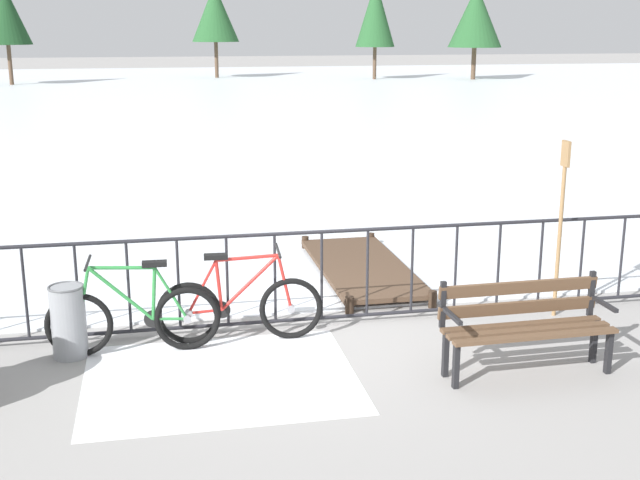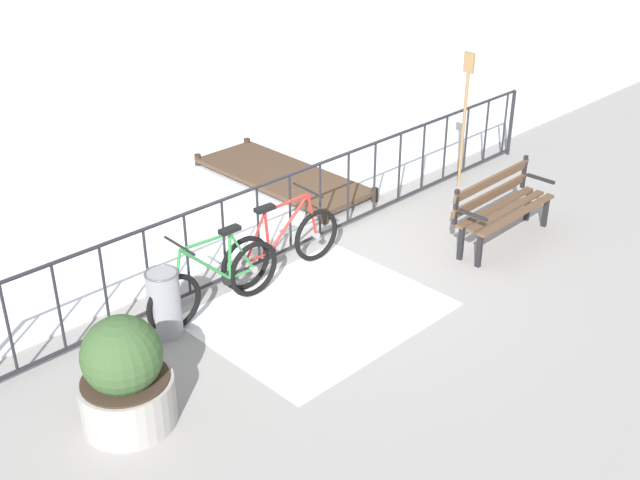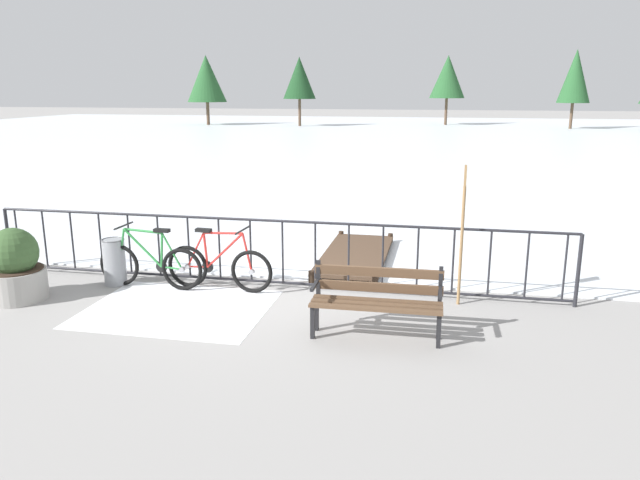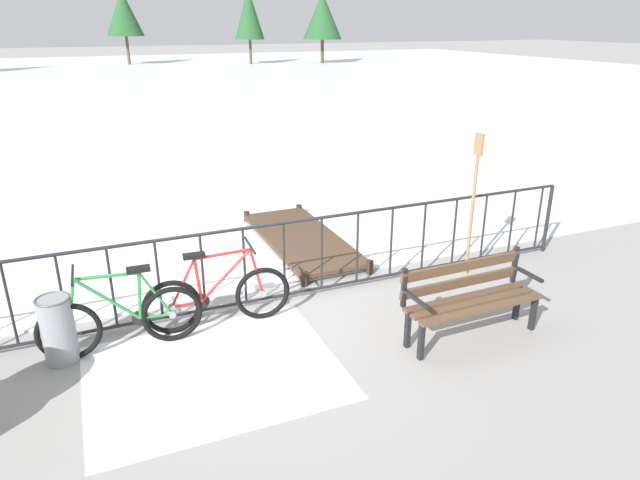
{
  "view_description": "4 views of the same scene",
  "coord_description": "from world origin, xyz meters",
  "px_view_note": "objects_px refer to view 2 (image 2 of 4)",
  "views": [
    {
      "loc": [
        -1.44,
        -8.29,
        3.18
      ],
      "look_at": [
        0.28,
        0.23,
        0.9
      ],
      "focal_mm": 46.11,
      "sensor_mm": 36.0,
      "label": 1
    },
    {
      "loc": [
        -6.08,
        -6.41,
        4.71
      ],
      "look_at": [
        -0.46,
        -0.72,
        0.53
      ],
      "focal_mm": 44.71,
      "sensor_mm": 36.0,
      "label": 2
    },
    {
      "loc": [
        2.6,
        -8.62,
        2.99
      ],
      "look_at": [
        0.89,
        -0.28,
        0.86
      ],
      "focal_mm": 34.11,
      "sensor_mm": 36.0,
      "label": 3
    },
    {
      "loc": [
        -1.85,
        -6.1,
        3.34
      ],
      "look_at": [
        0.88,
        0.33,
        0.61
      ],
      "focal_mm": 31.66,
      "sensor_mm": 36.0,
      "label": 4
    }
  ],
  "objects_px": {
    "bicycle_near_railing": "(282,246)",
    "trash_bin": "(164,303)",
    "park_bench": "(501,203)",
    "bicycle_second": "(215,282)",
    "planter_with_shrub": "(125,377)",
    "oar_upright": "(465,112)"
  },
  "relations": [
    {
      "from": "bicycle_near_railing",
      "to": "trash_bin",
      "type": "relative_size",
      "value": 2.34
    },
    {
      "from": "planter_with_shrub",
      "to": "trash_bin",
      "type": "bearing_deg",
      "value": 41.61
    },
    {
      "from": "bicycle_near_railing",
      "to": "oar_upright",
      "type": "distance_m",
      "value": 3.64
    },
    {
      "from": "park_bench",
      "to": "trash_bin",
      "type": "bearing_deg",
      "value": 164.06
    },
    {
      "from": "bicycle_near_railing",
      "to": "planter_with_shrub",
      "type": "distance_m",
      "value": 2.9
    },
    {
      "from": "bicycle_near_railing",
      "to": "planter_with_shrub",
      "type": "relative_size",
      "value": 1.61
    },
    {
      "from": "bicycle_near_railing",
      "to": "bicycle_second",
      "type": "xyz_separation_m",
      "value": [
        -1.06,
        -0.12,
        0.0
      ]
    },
    {
      "from": "park_bench",
      "to": "trash_bin",
      "type": "height_order",
      "value": "park_bench"
    },
    {
      "from": "planter_with_shrub",
      "to": "park_bench",
      "type": "bearing_deg",
      "value": -3.12
    },
    {
      "from": "planter_with_shrub",
      "to": "trash_bin",
      "type": "xyz_separation_m",
      "value": [
        1.04,
        0.92,
        -0.11
      ]
    },
    {
      "from": "bicycle_second",
      "to": "oar_upright",
      "type": "xyz_separation_m",
      "value": [
        4.62,
        0.19,
        0.77
      ]
    },
    {
      "from": "planter_with_shrub",
      "to": "oar_upright",
      "type": "xyz_separation_m",
      "value": [
        6.28,
        1.07,
        0.66
      ]
    },
    {
      "from": "bicycle_near_railing",
      "to": "trash_bin",
      "type": "bearing_deg",
      "value": -177.54
    },
    {
      "from": "park_bench",
      "to": "bicycle_second",
      "type": "bearing_deg",
      "value": 162.09
    },
    {
      "from": "trash_bin",
      "to": "planter_with_shrub",
      "type": "bearing_deg",
      "value": -138.39
    },
    {
      "from": "bicycle_near_railing",
      "to": "oar_upright",
      "type": "bearing_deg",
      "value": 1.26
    },
    {
      "from": "oar_upright",
      "to": "park_bench",
      "type": "bearing_deg",
      "value": -126.88
    },
    {
      "from": "bicycle_second",
      "to": "park_bench",
      "type": "distance_m",
      "value": 3.79
    },
    {
      "from": "bicycle_second",
      "to": "park_bench",
      "type": "height_order",
      "value": "bicycle_second"
    },
    {
      "from": "park_bench",
      "to": "planter_with_shrub",
      "type": "xyz_separation_m",
      "value": [
        -5.26,
        0.29,
        -0.03
      ]
    },
    {
      "from": "trash_bin",
      "to": "oar_upright",
      "type": "distance_m",
      "value": 5.3
    },
    {
      "from": "planter_with_shrub",
      "to": "trash_bin",
      "type": "height_order",
      "value": "planter_with_shrub"
    }
  ]
}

